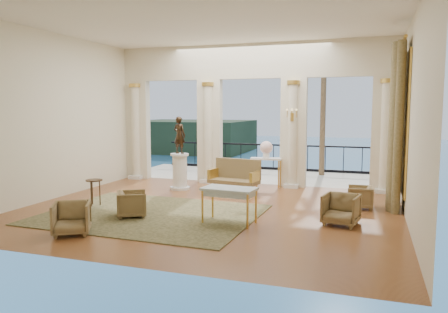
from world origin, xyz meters
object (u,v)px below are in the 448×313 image
(pedestal, at_px, (180,172))
(console_table, at_px, (266,163))
(settee, at_px, (235,176))
(statue, at_px, (179,135))
(armchair_b, at_px, (341,208))
(armchair_a, at_px, (72,217))
(armchair_c, at_px, (360,196))
(side_table, at_px, (94,183))
(game_table, at_px, (229,191))
(armchair_d, at_px, (132,203))

(pedestal, height_order, console_table, pedestal)
(settee, bearing_deg, statue, -165.58)
(armchair_b, distance_m, console_table, 4.69)
(armchair_b, xyz_separation_m, statue, (-4.94, 2.63, 1.30))
(settee, bearing_deg, armchair_a, -98.94)
(armchair_c, height_order, side_table, side_table)
(game_table, height_order, console_table, console_table)
(settee, bearing_deg, game_table, -65.24)
(settee, xyz_separation_m, game_table, (0.92, -3.42, 0.21))
(armchair_c, relative_size, side_table, 0.91)
(armchair_a, xyz_separation_m, side_table, (-1.07, 2.27, 0.23))
(armchair_a, relative_size, settee, 0.45)
(armchair_c, bearing_deg, armchair_b, -12.38)
(game_table, xyz_separation_m, pedestal, (-2.65, 3.28, -0.17))
(armchair_d, bearing_deg, armchair_b, -110.95)
(console_table, bearing_deg, armchair_c, -44.67)
(console_table, bearing_deg, pedestal, -159.40)
(settee, xyz_separation_m, pedestal, (-1.73, -0.14, 0.05))
(armchair_c, height_order, game_table, game_table)
(armchair_d, relative_size, side_table, 0.97)
(armchair_a, xyz_separation_m, console_table, (2.41, 6.35, 0.41))
(console_table, bearing_deg, settee, -127.70)
(pedestal, xyz_separation_m, console_table, (2.39, 1.29, 0.23))
(settee, distance_m, pedestal, 1.73)
(game_table, height_order, pedestal, pedestal)
(armchair_c, distance_m, game_table, 3.58)
(pedestal, bearing_deg, armchair_b, -28.04)
(armchair_c, relative_size, settee, 0.40)
(armchair_d, height_order, game_table, game_table)
(side_table, bearing_deg, armchair_d, -24.57)
(armchair_d, xyz_separation_m, settee, (1.36, 3.60, 0.15))
(statue, bearing_deg, armchair_a, 104.63)
(game_table, distance_m, statue, 4.33)
(armchair_d, distance_m, pedestal, 3.49)
(settee, bearing_deg, pedestal, -165.58)
(game_table, bearing_deg, side_table, 177.40)
(game_table, bearing_deg, armchair_d, -170.59)
(armchair_a, height_order, side_table, armchair_a)
(armchair_d, xyz_separation_m, console_table, (2.02, 4.75, 0.43))
(console_table, distance_m, side_table, 5.37)
(armchair_a, distance_m, armchair_c, 6.76)
(armchair_a, distance_m, statue, 5.23)
(armchair_d, height_order, statue, statue)
(armchair_c, height_order, armchair_d, armchair_d)
(armchair_d, height_order, pedestal, pedestal)
(side_table, bearing_deg, game_table, -7.50)
(settee, xyz_separation_m, side_table, (-2.83, -2.93, 0.10))
(armchair_b, xyz_separation_m, settee, (-3.21, 2.77, 0.12))
(armchair_d, bearing_deg, game_table, -116.75)
(armchair_b, distance_m, settee, 4.24)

